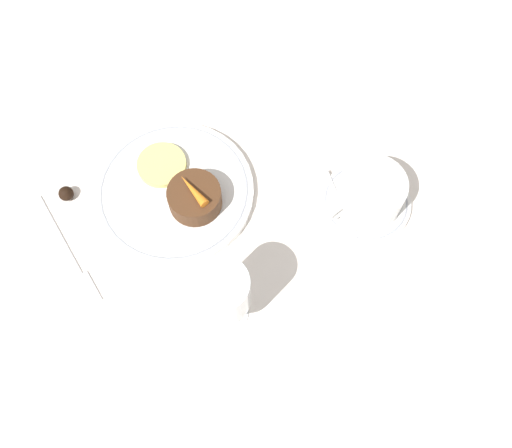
# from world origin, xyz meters

# --- Properties ---
(ground_plane) EXTENTS (3.00, 3.00, 0.00)m
(ground_plane) POSITION_xyz_m (0.00, 0.00, 0.00)
(ground_plane) COLOR white
(dinner_plate) EXTENTS (0.24, 0.24, 0.01)m
(dinner_plate) POSITION_xyz_m (-0.02, -0.02, 0.01)
(dinner_plate) COLOR white
(dinner_plate) RESTS_ON ground_plane
(saucer) EXTENTS (0.13, 0.13, 0.01)m
(saucer) POSITION_xyz_m (-0.25, 0.14, 0.01)
(saucer) COLOR white
(saucer) RESTS_ON ground_plane
(coffee_cup) EXTENTS (0.12, 0.10, 0.06)m
(coffee_cup) POSITION_xyz_m (-0.25, 0.14, 0.04)
(coffee_cup) COLOR white
(coffee_cup) RESTS_ON saucer
(spoon) EXTENTS (0.04, 0.12, 0.00)m
(spoon) POSITION_xyz_m (-0.21, 0.14, 0.01)
(spoon) COLOR silver
(spoon) RESTS_ON saucer
(wine_glass) EXTENTS (0.07, 0.07, 0.13)m
(wine_glass) POSITION_xyz_m (0.01, 0.17, 0.09)
(wine_glass) COLOR silver
(wine_glass) RESTS_ON ground_plane
(fork) EXTENTS (0.02, 0.20, 0.01)m
(fork) POSITION_xyz_m (0.16, -0.01, 0.00)
(fork) COLOR silver
(fork) RESTS_ON ground_plane
(dessert_cake) EXTENTS (0.08, 0.08, 0.04)m
(dessert_cake) POSITION_xyz_m (-0.03, 0.01, 0.03)
(dessert_cake) COLOR #4C2D19
(dessert_cake) RESTS_ON dinner_plate
(carrot_garnish) EXTENTS (0.02, 0.06, 0.01)m
(carrot_garnish) POSITION_xyz_m (-0.03, 0.01, 0.06)
(carrot_garnish) COLOR orange
(carrot_garnish) RESTS_ON dessert_cake
(pineapple_slice) EXTENTS (0.07, 0.07, 0.01)m
(pineapple_slice) POSITION_xyz_m (-0.02, -0.07, 0.02)
(pineapple_slice) COLOR #EFE075
(pineapple_slice) RESTS_ON dinner_plate
(chocolate_truffle) EXTENTS (0.02, 0.02, 0.02)m
(chocolate_truffle) POSITION_xyz_m (0.12, -0.10, 0.01)
(chocolate_truffle) COLOR black
(chocolate_truffle) RESTS_ON ground_plane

